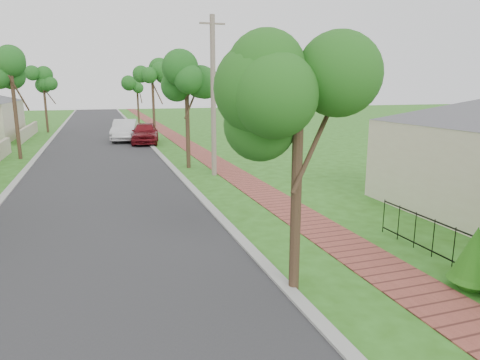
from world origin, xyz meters
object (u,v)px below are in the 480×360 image
near_tree (299,110)px  utility_pole (213,97)px  parked_car_white (125,130)px  parked_car_red (145,133)px

near_tree → utility_pole: size_ratio=0.64×
parked_car_white → utility_pole: size_ratio=0.67×
parked_car_red → parked_car_white: size_ratio=0.94×
parked_car_white → utility_pole: 16.04m
parked_car_white → near_tree: bearing=-76.8°
near_tree → utility_pole: (1.50, 12.20, -0.02)m
parked_car_red → utility_pole: size_ratio=0.63×
parked_car_red → near_tree: 25.50m
parked_car_white → near_tree: near_tree is taller
parked_car_red → near_tree: near_tree is taller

